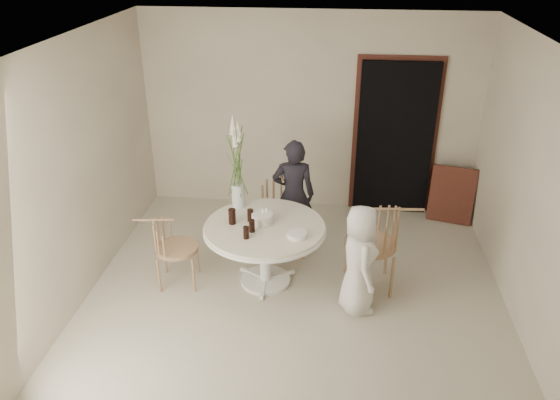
# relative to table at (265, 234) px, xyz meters

# --- Properties ---
(ground) EXTENTS (4.50, 4.50, 0.00)m
(ground) POSITION_rel_table_xyz_m (0.35, -0.25, -0.62)
(ground) COLOR beige
(ground) RESTS_ON ground
(room_shell) EXTENTS (4.50, 4.50, 4.50)m
(room_shell) POSITION_rel_table_xyz_m (0.35, -0.25, 1.00)
(room_shell) COLOR white
(room_shell) RESTS_ON ground
(doorway) EXTENTS (1.00, 0.10, 2.10)m
(doorway) POSITION_rel_table_xyz_m (1.50, 1.94, 0.43)
(doorway) COLOR black
(doorway) RESTS_ON ground
(door_trim) EXTENTS (1.12, 0.03, 2.22)m
(door_trim) POSITION_rel_table_xyz_m (1.50, 1.98, 0.49)
(door_trim) COLOR #56281D
(door_trim) RESTS_ON ground
(table) EXTENTS (1.33, 1.33, 0.73)m
(table) POSITION_rel_table_xyz_m (0.00, 0.00, 0.00)
(table) COLOR white
(table) RESTS_ON ground
(picture_frame) EXTENTS (0.61, 0.32, 0.77)m
(picture_frame) POSITION_rel_table_xyz_m (2.30, 1.70, -0.23)
(picture_frame) COLOR #56281D
(picture_frame) RESTS_ON ground
(chair_far) EXTENTS (0.59, 0.63, 0.95)m
(chair_far) POSITION_rel_table_xyz_m (0.10, 0.82, 0.00)
(chair_far) COLOR #A57E59
(chair_far) RESTS_ON ground
(chair_right) EXTENTS (0.62, 0.57, 0.98)m
(chair_right) POSITION_rel_table_xyz_m (1.28, 0.07, 0.02)
(chair_right) COLOR #A57E59
(chair_right) RESTS_ON ground
(chair_left) EXTENTS (0.52, 0.49, 0.82)m
(chair_left) POSITION_rel_table_xyz_m (-1.08, -0.12, -0.09)
(chair_left) COLOR #A57E59
(chair_left) RESTS_ON ground
(girl) EXTENTS (0.53, 0.37, 1.41)m
(girl) POSITION_rel_table_xyz_m (0.24, 0.82, 0.09)
(girl) COLOR black
(girl) RESTS_ON ground
(boy) EXTENTS (0.49, 0.65, 1.19)m
(boy) POSITION_rel_table_xyz_m (1.01, -0.37, -0.02)
(boy) COLOR white
(boy) RESTS_ON ground
(birthday_cake) EXTENTS (0.24, 0.24, 0.16)m
(birthday_cake) POSITION_rel_table_xyz_m (-0.03, 0.06, 0.17)
(birthday_cake) COLOR white
(birthday_cake) RESTS_ON table
(cola_tumbler_a) EXTENTS (0.08, 0.08, 0.14)m
(cola_tumbler_a) POSITION_rel_table_xyz_m (-0.11, -0.15, 0.18)
(cola_tumbler_a) COLOR black
(cola_tumbler_a) RESTS_ON table
(cola_tumbler_b) EXTENTS (0.07, 0.07, 0.13)m
(cola_tumbler_b) POSITION_rel_table_xyz_m (-0.15, -0.29, 0.18)
(cola_tumbler_b) COLOR black
(cola_tumbler_b) RESTS_ON table
(cola_tumbler_c) EXTENTS (0.08, 0.08, 0.17)m
(cola_tumbler_c) POSITION_rel_table_xyz_m (-0.35, 0.00, 0.20)
(cola_tumbler_c) COLOR black
(cola_tumbler_c) RESTS_ON table
(cola_tumbler_d) EXTENTS (0.08, 0.08, 0.14)m
(cola_tumbler_d) POSITION_rel_table_xyz_m (-0.17, 0.08, 0.18)
(cola_tumbler_d) COLOR black
(cola_tumbler_d) RESTS_ON table
(plate_stack) EXTENTS (0.23, 0.23, 0.05)m
(plate_stack) POSITION_rel_table_xyz_m (0.36, -0.21, 0.14)
(plate_stack) COLOR white
(plate_stack) RESTS_ON table
(flower_vase) EXTENTS (0.15, 0.15, 1.10)m
(flower_vase) POSITION_rel_table_xyz_m (-0.36, 0.41, 0.63)
(flower_vase) COLOR silver
(flower_vase) RESTS_ON table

